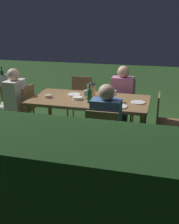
# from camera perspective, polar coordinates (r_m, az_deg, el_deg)

# --- Properties ---
(ground_plane) EXTENTS (16.00, 16.00, 0.00)m
(ground_plane) POSITION_cam_1_polar(r_m,az_deg,el_deg) (4.57, -0.00, -6.05)
(ground_plane) COLOR #26471E
(dining_table) EXTENTS (1.84, 0.93, 0.73)m
(dining_table) POSITION_cam_1_polar(r_m,az_deg,el_deg) (4.33, -0.00, 2.08)
(dining_table) COLOR olive
(dining_table) RESTS_ON ground
(chair_head_far) EXTENTS (0.40, 0.42, 0.87)m
(chair_head_far) POSITION_cam_1_polar(r_m,az_deg,el_deg) (4.81, -13.58, 0.90)
(chair_head_far) COLOR brown
(chair_head_far) RESTS_ON ground
(person_in_cream) EXTENTS (0.48, 0.38, 1.15)m
(person_in_cream) POSITION_cam_1_polar(r_m,az_deg,el_deg) (4.86, -15.74, 2.78)
(person_in_cream) COLOR white
(person_in_cream) RESTS_ON ground
(chair_side_left_b) EXTENTS (0.42, 0.40, 0.87)m
(chair_side_left_b) POSITION_cam_1_polar(r_m,az_deg,el_deg) (5.29, -1.93, 3.04)
(chair_side_left_b) COLOR brown
(chair_side_left_b) RESTS_ON ground
(chair_head_near) EXTENTS (0.40, 0.42, 0.87)m
(chair_head_near) POSITION_cam_1_polar(r_m,az_deg,el_deg) (4.26, 15.38, -1.61)
(chair_head_near) COLOR brown
(chair_head_near) RESTS_ON ground
(chair_side_right_a) EXTENTS (0.42, 0.40, 0.87)m
(chair_side_right_a) POSITION_cam_1_polar(r_m,az_deg,el_deg) (3.52, 2.91, -5.28)
(chair_side_right_a) COLOR brown
(chair_side_right_a) RESTS_ON ground
(person_in_blue) EXTENTS (0.38, 0.47, 1.15)m
(person_in_blue) POSITION_cam_1_polar(r_m,az_deg,el_deg) (3.64, 3.60, -1.88)
(person_in_blue) COLOR #426699
(person_in_blue) RESTS_ON ground
(chair_side_left_a) EXTENTS (0.42, 0.40, 0.87)m
(chair_side_left_a) POSITION_cam_1_polar(r_m,az_deg,el_deg) (5.12, 6.99, 2.37)
(chair_side_left_a) COLOR brown
(chair_side_left_a) RESTS_ON ground
(person_in_pink) EXTENTS (0.38, 0.47, 1.15)m
(person_in_pink) POSITION_cam_1_polar(r_m,az_deg,el_deg) (4.89, 6.73, 3.45)
(person_in_pink) COLOR #C675A3
(person_in_pink) RESTS_ON ground
(lantern_centerpiece) EXTENTS (0.15, 0.15, 0.27)m
(lantern_centerpiece) POSITION_cam_1_polar(r_m,az_deg,el_deg) (4.33, 0.36, 4.81)
(lantern_centerpiece) COLOR black
(lantern_centerpiece) RESTS_ON dining_table
(green_bottle_on_table) EXTENTS (0.07, 0.07, 0.29)m
(green_bottle_on_table) POSITION_cam_1_polar(r_m,az_deg,el_deg) (4.09, 0.00, 3.39)
(green_bottle_on_table) COLOR #1E5B2D
(green_bottle_on_table) RESTS_ON dining_table
(wine_glass_a) EXTENTS (0.08, 0.08, 0.17)m
(wine_glass_a) POSITION_cam_1_polar(r_m,az_deg,el_deg) (4.17, -0.78, 3.81)
(wine_glass_a) COLOR silver
(wine_glass_a) RESTS_ON dining_table
(wine_glass_b) EXTENTS (0.08, 0.08, 0.17)m
(wine_glass_b) POSITION_cam_1_polar(r_m,az_deg,el_deg) (4.28, 3.34, 4.19)
(wine_glass_b) COLOR silver
(wine_glass_b) RESTS_ON dining_table
(wine_glass_c) EXTENTS (0.08, 0.08, 0.17)m
(wine_glass_c) POSITION_cam_1_polar(r_m,az_deg,el_deg) (4.19, 5.12, 3.81)
(wine_glass_c) COLOR silver
(wine_glass_c) RESTS_ON dining_table
(wine_glass_d) EXTENTS (0.08, 0.08, 0.17)m
(wine_glass_d) POSITION_cam_1_polar(r_m,az_deg,el_deg) (4.49, 0.22, 4.91)
(wine_glass_d) COLOR silver
(wine_glass_d) RESTS_ON dining_table
(plate_a) EXTENTS (0.21, 0.21, 0.01)m
(plate_a) POSITION_cam_1_polar(r_m,az_deg,el_deg) (4.55, -3.20, 3.66)
(plate_a) COLOR white
(plate_a) RESTS_ON dining_table
(plate_b) EXTENTS (0.24, 0.24, 0.01)m
(plate_b) POSITION_cam_1_polar(r_m,az_deg,el_deg) (3.94, 6.07, 1.17)
(plate_b) COLOR silver
(plate_b) RESTS_ON dining_table
(plate_c) EXTENTS (0.22, 0.22, 0.01)m
(plate_c) POSITION_cam_1_polar(r_m,az_deg,el_deg) (4.17, 10.01, 1.97)
(plate_c) COLOR silver
(plate_c) RESTS_ON dining_table
(bowl_olives) EXTENTS (0.12, 0.12, 0.04)m
(bowl_olives) POSITION_cam_1_polar(r_m,az_deg,el_deg) (4.43, -8.53, 3.28)
(bowl_olives) COLOR #BCAD8E
(bowl_olives) RESTS_ON dining_table
(bowl_bread) EXTENTS (0.15, 0.15, 0.05)m
(bowl_bread) POSITION_cam_1_polar(r_m,az_deg,el_deg) (4.47, 3.61, 3.57)
(bowl_bread) COLOR silver
(bowl_bread) RESTS_ON dining_table
(bowl_salad) EXTENTS (0.16, 0.16, 0.04)m
(bowl_salad) POSITION_cam_1_polar(r_m,az_deg,el_deg) (4.29, -2.47, 2.93)
(bowl_salad) COLOR silver
(bowl_salad) RESTS_ON dining_table
(side_table) EXTENTS (0.50, 0.50, 0.64)m
(side_table) POSITION_cam_1_polar(r_m,az_deg,el_deg) (6.16, -17.64, 3.80)
(side_table) COLOR #937047
(side_table) RESTS_ON ground
(ice_bucket) EXTENTS (0.26, 0.26, 0.34)m
(ice_bucket) POSITION_cam_1_polar(r_m,az_deg,el_deg) (6.09, -17.94, 6.67)
(ice_bucket) COLOR #B2B7BF
(ice_bucket) RESTS_ON side_table
(hedge_backdrop) EXTENTS (5.97, 0.82, 1.08)m
(hedge_backdrop) POSITION_cam_1_polar(r_m,az_deg,el_deg) (2.51, -13.59, -15.13)
(hedge_backdrop) COLOR #193816
(hedge_backdrop) RESTS_ON ground
(potted_plant_corner) EXTENTS (0.53, 0.53, 0.79)m
(potted_plant_corner) POSITION_cam_1_polar(r_m,az_deg,el_deg) (2.94, 11.77, -11.19)
(potted_plant_corner) COLOR brown
(potted_plant_corner) RESTS_ON ground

